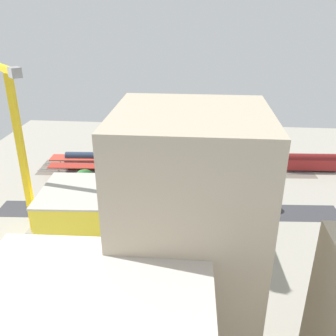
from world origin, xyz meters
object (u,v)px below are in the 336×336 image
(platform_canopy_near, at_px, (138,167))
(tower_crane, at_px, (19,145))
(parked_car_1, at_px, (233,218))
(street_tree_4, at_px, (245,191))
(parked_car_3, at_px, (179,216))
(street_tree_3, at_px, (217,192))
(parked_car_2, at_px, (207,216))
(construction_building, at_px, (119,219))
(street_tree_0, at_px, (85,180))
(street_tree_1, at_px, (235,188))
(traffic_light, at_px, (173,206))
(platform_canopy_far, at_px, (136,159))
(locomotive, at_px, (240,163))
(parked_car_0, at_px, (262,220))
(passenger_coach, at_px, (310,162))
(box_truck_1, at_px, (88,207))
(street_tree_2, at_px, (137,182))
(box_truck_0, at_px, (112,206))
(freight_coach_far, at_px, (93,160))
(street_tree_5, at_px, (206,184))
(parked_car_4, at_px, (152,214))

(platform_canopy_near, relative_size, tower_crane, 1.42)
(parked_car_1, distance_m, street_tree_4, 9.60)
(parked_car_3, relative_size, street_tree_3, 0.66)
(parked_car_2, bearing_deg, street_tree_4, -143.05)
(construction_building, relative_size, tower_crane, 0.81)
(street_tree_0, bearing_deg, parked_car_1, 169.71)
(street_tree_1, distance_m, traffic_light, 19.72)
(construction_building, bearing_deg, platform_canopy_far, -88.59)
(tower_crane, distance_m, street_tree_4, 59.69)
(locomotive, relative_size, parked_car_0, 2.93)
(passenger_coach, distance_m, box_truck_1, 75.72)
(parked_car_0, bearing_deg, street_tree_2, -14.92)
(passenger_coach, distance_m, parked_car_1, 44.57)
(locomotive, bearing_deg, parked_car_2, 71.38)
(platform_canopy_far, bearing_deg, parked_car_2, 129.15)
(parked_car_0, relative_size, street_tree_3, 0.74)
(parked_car_0, distance_m, construction_building, 37.70)
(locomotive, bearing_deg, platform_canopy_far, 7.50)
(construction_building, xyz_separation_m, box_truck_0, (5.46, -15.11, -5.44))
(street_tree_2, bearing_deg, tower_crane, 39.07)
(construction_building, distance_m, street_tree_3, 31.28)
(box_truck_0, relative_size, box_truck_1, 0.94)
(locomotive, height_order, traffic_light, traffic_light)
(freight_coach_far, relative_size, street_tree_4, 2.55)
(box_truck_0, distance_m, street_tree_5, 26.78)
(locomotive, height_order, street_tree_5, street_tree_5)
(tower_crane, bearing_deg, street_tree_1, -159.36)
(tower_crane, bearing_deg, locomotive, -140.81)
(street_tree_5, xyz_separation_m, traffic_light, (8.48, 10.40, -1.59))
(street_tree_0, bearing_deg, parked_car_2, 167.84)
(street_tree_2, bearing_deg, parked_car_1, 162.33)
(tower_crane, xyz_separation_m, box_truck_0, (-17.39, -11.88, -21.60))
(platform_canopy_near, bearing_deg, traffic_light, 118.24)
(platform_canopy_far, relative_size, parked_car_2, 13.71)
(locomotive, distance_m, parked_car_0, 35.21)
(platform_canopy_near, distance_m, box_truck_0, 22.24)
(parked_car_0, bearing_deg, street_tree_3, -34.13)
(platform_canopy_near, distance_m, parked_car_2, 32.51)
(parked_car_1, xyz_separation_m, street_tree_2, (27.00, -8.60, 5.13))
(parked_car_3, relative_size, street_tree_2, 0.49)
(parked_car_0, relative_size, parked_car_2, 1.14)
(locomotive, bearing_deg, street_tree_4, 87.47)
(tower_crane, bearing_deg, box_truck_0, -145.66)
(street_tree_0, distance_m, street_tree_5, 34.59)
(parked_car_1, relative_size, parked_car_4, 0.90)
(platform_canopy_far, xyz_separation_m, tower_crane, (19.13, 40.09, 19.08))
(parked_car_1, height_order, traffic_light, traffic_light)
(parked_car_3, xyz_separation_m, parked_car_4, (7.13, -0.44, 0.04))
(freight_coach_far, distance_m, street_tree_5, 43.60)
(parked_car_2, relative_size, parked_car_3, 0.99)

